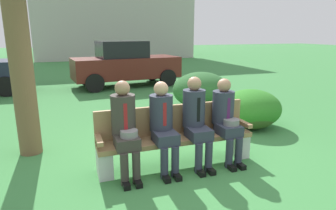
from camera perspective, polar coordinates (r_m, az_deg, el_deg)
ground_plane at (r=4.84m, az=2.52°, el=-10.14°), size 80.00×80.00×0.00m
park_bench at (r=4.48m, az=1.44°, el=-6.12°), size 2.38×0.44×0.90m
seated_man_leftmost at (r=4.06m, az=-8.43°, el=-3.84°), size 0.34×0.72×1.35m
seated_man_centerleft at (r=4.19m, az=-0.98°, el=-3.33°), size 0.34×0.72×1.30m
seated_man_centerright at (r=4.37m, az=5.51°, el=-2.36°), size 0.34×0.72×1.35m
seated_man_rightmost at (r=4.60m, az=11.27°, el=-2.14°), size 0.34×0.72×1.29m
shrub_near_bench at (r=6.45m, az=15.91°, el=-0.64°), size 1.30×1.19×0.81m
shrub_mid_lawn at (r=7.88m, az=6.48°, el=2.97°), size 1.54×1.41×0.96m
shrub_far_lawn at (r=6.39m, az=16.13°, el=-1.44°), size 1.08×0.99×0.67m
parked_car_far at (r=11.13m, az=-8.36°, el=7.98°), size 4.05×2.06×1.68m
building_backdrop at (r=26.20m, az=-11.31°, el=19.41°), size 12.43×8.40×9.07m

